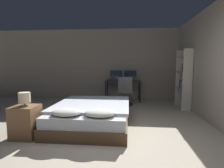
# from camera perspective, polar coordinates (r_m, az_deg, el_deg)

# --- Properties ---
(ground_plane) EXTENTS (20.00, 20.00, 0.00)m
(ground_plane) POSITION_cam_1_polar(r_m,az_deg,el_deg) (2.86, -1.14, -21.58)
(ground_plane) COLOR #B2A893
(wall_back) EXTENTS (12.00, 0.06, 2.70)m
(wall_back) POSITION_cam_1_polar(r_m,az_deg,el_deg) (6.82, 2.94, 6.41)
(wall_back) COLOR #9E9384
(wall_back) RESTS_ON ground_plane
(wall_side_right) EXTENTS (0.06, 12.00, 2.70)m
(wall_side_right) POSITION_cam_1_polar(r_m,az_deg,el_deg) (4.43, 30.56, 5.58)
(wall_side_right) COLOR #9E9384
(wall_side_right) RESTS_ON ground_plane
(bed) EXTENTS (1.63, 2.05, 0.55)m
(bed) POSITION_cam_1_polar(r_m,az_deg,el_deg) (3.98, -6.53, -9.77)
(bed) COLOR brown
(bed) RESTS_ON ground_plane
(nightstand) EXTENTS (0.44, 0.43, 0.59)m
(nightstand) POSITION_cam_1_polar(r_m,az_deg,el_deg) (3.65, -26.34, -10.97)
(nightstand) COLOR brown
(nightstand) RESTS_ON ground_plane
(bedside_lamp) EXTENTS (0.20, 0.20, 0.25)m
(bedside_lamp) POSITION_cam_1_polar(r_m,az_deg,el_deg) (3.55, -26.69, -4.05)
(bedside_lamp) COLOR gray
(bedside_lamp) RESTS_ON nightstand
(desk) EXTENTS (1.33, 0.63, 0.76)m
(desk) POSITION_cam_1_polar(r_m,az_deg,el_deg) (6.47, 3.61, 0.27)
(desk) COLOR #38383D
(desk) RESTS_ON ground_plane
(monitor_left) EXTENTS (0.50, 0.16, 0.38)m
(monitor_left) POSITION_cam_1_polar(r_m,az_deg,el_deg) (6.67, 1.40, 3.24)
(monitor_left) COLOR #B7B7BC
(monitor_left) RESTS_ON desk
(monitor_right) EXTENTS (0.50, 0.16, 0.38)m
(monitor_right) POSITION_cam_1_polar(r_m,az_deg,el_deg) (6.66, 5.98, 3.20)
(monitor_right) COLOR #B7B7BC
(monitor_right) RESTS_ON desk
(keyboard) EXTENTS (0.36, 0.13, 0.02)m
(keyboard) POSITION_cam_1_polar(r_m,az_deg,el_deg) (6.25, 3.56, 1.07)
(keyboard) COLOR #B7B7BC
(keyboard) RESTS_ON desk
(computer_mouse) EXTENTS (0.07, 0.05, 0.04)m
(computer_mouse) POSITION_cam_1_polar(r_m,az_deg,el_deg) (6.25, 6.04, 1.12)
(computer_mouse) COLOR #B7B7BC
(computer_mouse) RESTS_ON desk
(office_chair) EXTENTS (0.52, 0.52, 0.95)m
(office_chair) POSITION_cam_1_polar(r_m,az_deg,el_deg) (5.77, 4.31, -3.06)
(office_chair) COLOR black
(office_chair) RESTS_ON ground_plane
(bookshelf) EXTENTS (0.28, 0.75, 1.80)m
(bookshelf) POSITION_cam_1_polar(r_m,az_deg,el_deg) (5.71, 22.55, 2.06)
(bookshelf) COLOR beige
(bookshelf) RESTS_ON ground_plane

